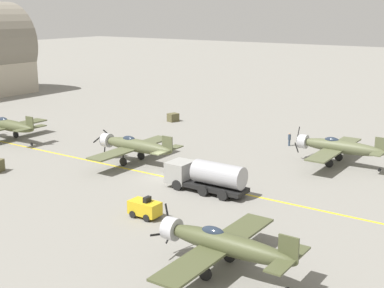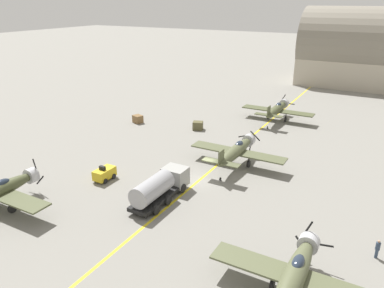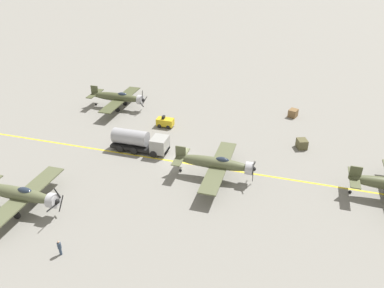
% 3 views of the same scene
% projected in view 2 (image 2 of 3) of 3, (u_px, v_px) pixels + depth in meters
% --- Properties ---
extents(ground_plane, '(400.00, 400.00, 0.00)m').
position_uv_depth(ground_plane, '(201.00, 179.00, 42.79)').
color(ground_plane, gray).
extents(taxiway_stripe, '(0.30, 160.00, 0.01)m').
position_uv_depth(taxiway_stripe, '(201.00, 179.00, 42.79)').
color(taxiway_stripe, yellow).
rests_on(taxiway_stripe, ground).
extents(airplane_mid_center, '(12.00, 9.98, 3.65)m').
position_uv_depth(airplane_mid_center, '(237.00, 151.00, 45.49)').
color(airplane_mid_center, '#555A3C').
rests_on(airplane_mid_center, ground).
extents(airplane_far_center, '(12.00, 9.98, 3.65)m').
position_uv_depth(airplane_far_center, '(277.00, 109.00, 62.52)').
color(airplane_far_center, '#4C5133').
rests_on(airplane_far_center, ground).
extents(airplane_near_right, '(12.00, 9.98, 3.71)m').
position_uv_depth(airplane_near_right, '(294.00, 276.00, 24.89)').
color(airplane_near_right, '#575C3E').
rests_on(airplane_near_right, ground).
extents(fuel_tanker, '(2.67, 8.00, 2.98)m').
position_uv_depth(fuel_tanker, '(160.00, 187.00, 37.85)').
color(fuel_tanker, black).
rests_on(fuel_tanker, ground).
extents(tow_tractor, '(1.57, 2.60, 1.79)m').
position_uv_depth(tow_tractor, '(104.00, 173.00, 42.36)').
color(tow_tractor, gold).
rests_on(tow_tractor, ground).
extents(ground_crew_walking, '(0.36, 0.36, 1.65)m').
position_uv_depth(ground_crew_walking, '(378.00, 248.00, 29.48)').
color(ground_crew_walking, '#334256').
rests_on(ground_crew_walking, ground).
extents(supply_crate_by_tanker, '(1.90, 1.75, 1.29)m').
position_uv_depth(supply_crate_by_tanker, '(198.00, 126.00, 58.87)').
color(supply_crate_by_tanker, brown).
rests_on(supply_crate_by_tanker, ground).
extents(supply_crate_mid_lane, '(1.83, 1.67, 1.26)m').
position_uv_depth(supply_crate_mid_lane, '(138.00, 119.00, 62.15)').
color(supply_crate_mid_lane, brown).
rests_on(supply_crate_mid_lane, ground).
extents(hangar, '(34.99, 16.53, 17.80)m').
position_uv_depth(hangar, '(381.00, 53.00, 84.81)').
color(hangar, '#B2A893').
rests_on(hangar, ground).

